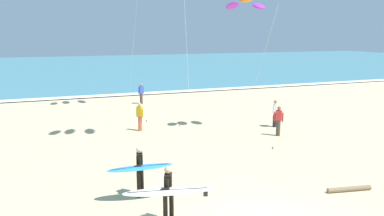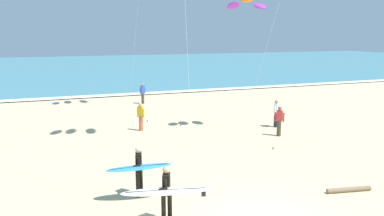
{
  "view_description": "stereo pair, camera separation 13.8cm",
  "coord_description": "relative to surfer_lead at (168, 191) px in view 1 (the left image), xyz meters",
  "views": [
    {
      "loc": [
        -5.49,
        -8.38,
        5.35
      ],
      "look_at": [
        0.01,
        6.32,
        2.23
      ],
      "focal_mm": 35.29,
      "sensor_mm": 36.0,
      "label": 1
    },
    {
      "loc": [
        -5.36,
        -8.43,
        5.35
      ],
      "look_at": [
        0.01,
        6.32,
        2.23
      ],
      "focal_mm": 35.29,
      "sensor_mm": 36.0,
      "label": 2
    }
  ],
  "objects": [
    {
      "name": "bystander_red_top",
      "position": [
        8.26,
        7.12,
        -0.24
      ],
      "size": [
        0.43,
        0.33,
        1.59
      ],
      "color": "#4C3D2D",
      "rests_on": "ground"
    },
    {
      "name": "bystander_white_top",
      "position": [
        9.16,
        8.84,
        -0.24
      ],
      "size": [
        0.42,
        0.34,
        1.59
      ],
      "color": "black",
      "rests_on": "ground"
    },
    {
      "name": "surfer_trailing",
      "position": [
        -0.3,
        2.1,
        -0.01
      ],
      "size": [
        2.18,
        1.1,
        1.71
      ],
      "color": "black",
      "rests_on": "ground"
    },
    {
      "name": "kite_arc_amber_near",
      "position": [
        7.09,
        8.88,
        5.79
      ],
      "size": [
        2.21,
        4.34,
        7.15
      ],
      "color": "purple",
      "rests_on": "ground"
    },
    {
      "name": "ocean_water",
      "position": [
        2.69,
        52.9,
        -1.01
      ],
      "size": [
        160.0,
        60.0,
        0.08
      ],
      "primitive_type": "cube",
      "color": "teal",
      "rests_on": "ground"
    },
    {
      "name": "bystander_yellow_top",
      "position": [
        1.64,
        10.71,
        -0.24
      ],
      "size": [
        0.34,
        0.41,
        1.59
      ],
      "color": "#D8593F",
      "rests_on": "ground"
    },
    {
      "name": "shoreline_foam",
      "position": [
        2.69,
        23.2,
        -0.97
      ],
      "size": [
        160.0,
        1.25,
        0.01
      ],
      "primitive_type": "cube",
      "color": "white",
      "rests_on": "ocean_water"
    },
    {
      "name": "driftwood_log",
      "position": [
        6.54,
        0.1,
        -0.97
      ],
      "size": [
        1.61,
        0.44,
        0.17
      ],
      "primitive_type": "cylinder",
      "rotation": [
        0.0,
        1.57,
        6.11
      ],
      "color": "#846B4C",
      "rests_on": "ground"
    },
    {
      "name": "surfer_lead",
      "position": [
        0.0,
        0.0,
        0.0
      ],
      "size": [
        2.53,
        1.46,
        1.71
      ],
      "color": "black",
      "rests_on": "ground"
    },
    {
      "name": "bystander_blue_top",
      "position": [
        3.57,
        18.74,
        -0.24
      ],
      "size": [
        0.47,
        0.29,
        1.59
      ],
      "color": "#4C3D2D",
      "rests_on": "ground"
    }
  ]
}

